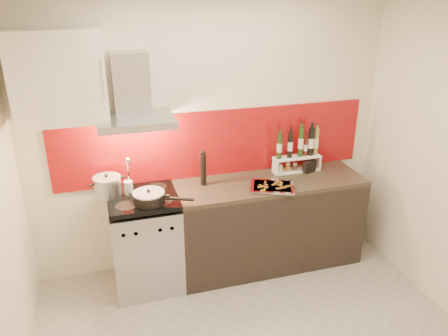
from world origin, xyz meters
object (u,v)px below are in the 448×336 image
object	(u,v)px
pepper_mill	(203,168)
range_stove	(146,242)
stock_pot	(108,186)
saute_pan	(150,197)
baking_tray	(272,186)
counter	(268,222)

from	to	relation	value
pepper_mill	range_stove	bearing A→B (deg)	-170.46
range_stove	stock_pot	world-z (taller)	stock_pot
saute_pan	baking_tray	distance (m)	1.11
range_stove	stock_pot	distance (m)	0.63
range_stove	pepper_mill	size ratio (longest dim) A/B	2.67
stock_pot	saute_pan	bearing A→B (deg)	-35.23
range_stove	baking_tray	size ratio (longest dim) A/B	1.91
baking_tray	saute_pan	bearing A→B (deg)	179.47
saute_pan	pepper_mill	size ratio (longest dim) A/B	1.45
range_stove	pepper_mill	distance (m)	0.85
counter	saute_pan	bearing A→B (deg)	-172.75
pepper_mill	stock_pot	bearing A→B (deg)	-179.66
saute_pan	baking_tray	xyz separation A→B (m)	(1.11, -0.01, -0.04)
stock_pot	saute_pan	size ratio (longest dim) A/B	0.49
range_stove	saute_pan	distance (m)	0.54
counter	stock_pot	bearing A→B (deg)	176.65
stock_pot	baking_tray	distance (m)	1.46
saute_pan	baking_tray	bearing A→B (deg)	-0.53
range_stove	saute_pan	size ratio (longest dim) A/B	1.84
counter	saute_pan	distance (m)	1.27
counter	stock_pot	size ratio (longest dim) A/B	7.44
pepper_mill	baking_tray	world-z (taller)	pepper_mill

